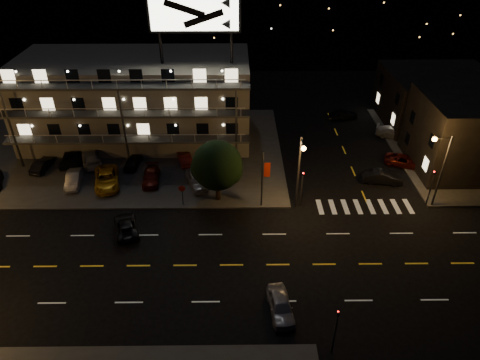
{
  "coord_description": "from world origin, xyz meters",
  "views": [
    {
      "loc": [
        2.44,
        -26.68,
        26.36
      ],
      "look_at": [
        2.82,
        8.0,
        3.5
      ],
      "focal_mm": 32.0,
      "sensor_mm": 36.0,
      "label": 1
    }
  ],
  "objects_px": {
    "lot_car_4": "(197,180)",
    "side_car_0": "(383,177)",
    "road_car_west": "(126,226)",
    "tree": "(217,167)",
    "lot_car_2": "(107,179)",
    "lot_car_7": "(90,157)",
    "road_car_east": "(280,305)"
  },
  "relations": [
    {
      "from": "lot_car_2",
      "to": "tree",
      "type": "bearing_deg",
      "value": -27.46
    },
    {
      "from": "lot_car_2",
      "to": "road_car_east",
      "type": "xyz_separation_m",
      "value": [
        17.39,
        -17.34,
        -0.2
      ]
    },
    {
      "from": "lot_car_2",
      "to": "lot_car_4",
      "type": "bearing_deg",
      "value": -16.14
    },
    {
      "from": "lot_car_7",
      "to": "side_car_0",
      "type": "distance_m",
      "value": 33.68
    },
    {
      "from": "lot_car_2",
      "to": "lot_car_4",
      "type": "distance_m",
      "value": 9.8
    },
    {
      "from": "tree",
      "to": "road_car_east",
      "type": "xyz_separation_m",
      "value": [
        5.21,
        -14.54,
        -3.39
      ]
    },
    {
      "from": "road_car_east",
      "to": "road_car_west",
      "type": "distance_m",
      "value": 16.74
    },
    {
      "from": "tree",
      "to": "road_car_east",
      "type": "height_order",
      "value": "tree"
    },
    {
      "from": "road_car_east",
      "to": "lot_car_2",
      "type": "bearing_deg",
      "value": 128.55
    },
    {
      "from": "lot_car_2",
      "to": "lot_car_7",
      "type": "relative_size",
      "value": 1.04
    },
    {
      "from": "lot_car_4",
      "to": "side_car_0",
      "type": "height_order",
      "value": "lot_car_4"
    },
    {
      "from": "lot_car_2",
      "to": "road_car_west",
      "type": "xyz_separation_m",
      "value": [
        3.69,
        -7.71,
        -0.29
      ]
    },
    {
      "from": "lot_car_4",
      "to": "road_car_west",
      "type": "height_order",
      "value": "lot_car_4"
    },
    {
      "from": "tree",
      "to": "lot_car_2",
      "type": "xyz_separation_m",
      "value": [
        -12.17,
        2.8,
        -3.19
      ]
    },
    {
      "from": "lot_car_4",
      "to": "lot_car_7",
      "type": "distance_m",
      "value": 13.85
    },
    {
      "from": "tree",
      "to": "lot_car_7",
      "type": "xyz_separation_m",
      "value": [
        -15.29,
        7.53,
        -3.18
      ]
    },
    {
      "from": "lot_car_7",
      "to": "lot_car_4",
      "type": "bearing_deg",
      "value": 134.33
    },
    {
      "from": "tree",
      "to": "lot_car_7",
      "type": "distance_m",
      "value": 17.34
    },
    {
      "from": "tree",
      "to": "lot_car_7",
      "type": "height_order",
      "value": "tree"
    },
    {
      "from": "tree",
      "to": "lot_car_2",
      "type": "height_order",
      "value": "tree"
    },
    {
      "from": "road_car_east",
      "to": "road_car_west",
      "type": "bearing_deg",
      "value": 138.34
    },
    {
      "from": "lot_car_7",
      "to": "road_car_west",
      "type": "bearing_deg",
      "value": 94.24
    },
    {
      "from": "tree",
      "to": "lot_car_4",
      "type": "xyz_separation_m",
      "value": [
        -2.38,
        2.52,
        -3.21
      ]
    },
    {
      "from": "side_car_0",
      "to": "road_car_east",
      "type": "height_order",
      "value": "same"
    },
    {
      "from": "lot_car_2",
      "to": "road_car_east",
      "type": "relative_size",
      "value": 1.31
    },
    {
      "from": "lot_car_2",
      "to": "side_car_0",
      "type": "xyz_separation_m",
      "value": [
        30.27,
        0.33,
        -0.2
      ]
    },
    {
      "from": "lot_car_4",
      "to": "side_car_0",
      "type": "relative_size",
      "value": 1.0
    },
    {
      "from": "road_car_west",
      "to": "lot_car_7",
      "type": "bearing_deg",
      "value": -79.15
    },
    {
      "from": "lot_car_2",
      "to": "lot_car_4",
      "type": "relative_size",
      "value": 1.27
    },
    {
      "from": "lot_car_4",
      "to": "road_car_east",
      "type": "height_order",
      "value": "lot_car_4"
    },
    {
      "from": "lot_car_7",
      "to": "lot_car_2",
      "type": "bearing_deg",
      "value": 98.94
    },
    {
      "from": "lot_car_4",
      "to": "road_car_east",
      "type": "xyz_separation_m",
      "value": [
        7.59,
        -17.06,
        -0.17
      ]
    }
  ]
}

